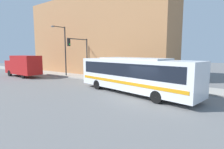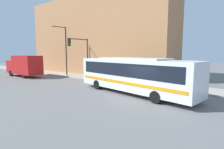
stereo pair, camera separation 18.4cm
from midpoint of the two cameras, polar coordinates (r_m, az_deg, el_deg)
ground_plane at (r=13.30m, az=10.06°, el=-8.23°), size 120.00×120.00×0.00m
sidewalk at (r=31.35m, az=-18.63°, el=0.44°), size 3.11×70.00×0.13m
building_facade at (r=29.92m, az=-5.23°, el=12.31°), size 6.00×26.46×12.47m
city_bus at (r=15.04m, az=7.19°, el=0.44°), size 4.55×11.49×3.07m
delivery_truck at (r=28.64m, az=-26.50°, el=2.72°), size 2.23×6.73×3.10m
fire_hydrant at (r=18.72m, az=10.58°, el=-2.20°), size 0.27×0.36×0.75m
traffic_light_pole at (r=22.76m, az=-9.84°, el=7.53°), size 3.28×0.35×5.20m
parking_meter at (r=22.59m, az=-5.39°, el=0.76°), size 0.14×0.14×1.30m
street_lamp at (r=26.82m, az=-15.11°, el=8.67°), size 2.39×0.28×7.12m
pedestrian_near_corner at (r=25.34m, az=-7.97°, el=1.28°), size 0.34×0.34×1.63m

